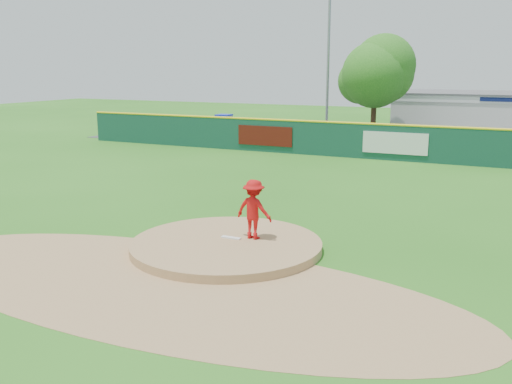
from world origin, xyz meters
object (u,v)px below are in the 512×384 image
at_px(playground_slide, 223,125).
at_px(deciduous_tree, 375,76).
at_px(pool_building_grp, 505,115).
at_px(pitcher, 254,209).
at_px(light_pole_left, 328,54).
at_px(van, 465,142).

xyz_separation_m(playground_slide, deciduous_tree, (11.24, 0.80, 3.73)).
xyz_separation_m(pool_building_grp, playground_slide, (-19.24, -7.79, -0.84)).
bearing_deg(pitcher, light_pole_left, -70.11).
bearing_deg(pitcher, playground_slide, -53.75).
distance_m(van, deciduous_tree, 7.53).
relative_size(van, light_pole_left, 0.40).
xyz_separation_m(van, playground_slide, (-17.44, 0.89, 0.20)).
bearing_deg(pitcher, pool_building_grp, -93.91).
height_order(pitcher, van, pitcher).
distance_m(deciduous_tree, light_pole_left, 4.72).
relative_size(pool_building_grp, playground_slide, 5.15).
bearing_deg(pitcher, deciduous_tree, -78.07).
relative_size(pitcher, pool_building_grp, 0.11).
bearing_deg(deciduous_tree, playground_slide, -175.93).
xyz_separation_m(van, pool_building_grp, (1.80, 8.69, 1.04)).
height_order(pitcher, playground_slide, pitcher).
distance_m(pitcher, playground_slide, 27.35).
relative_size(van, pool_building_grp, 0.29).
bearing_deg(deciduous_tree, pool_building_grp, 41.16).
bearing_deg(van, pool_building_grp, -9.55).
height_order(playground_slide, light_pole_left, light_pole_left).
relative_size(pool_building_grp, deciduous_tree, 2.07).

